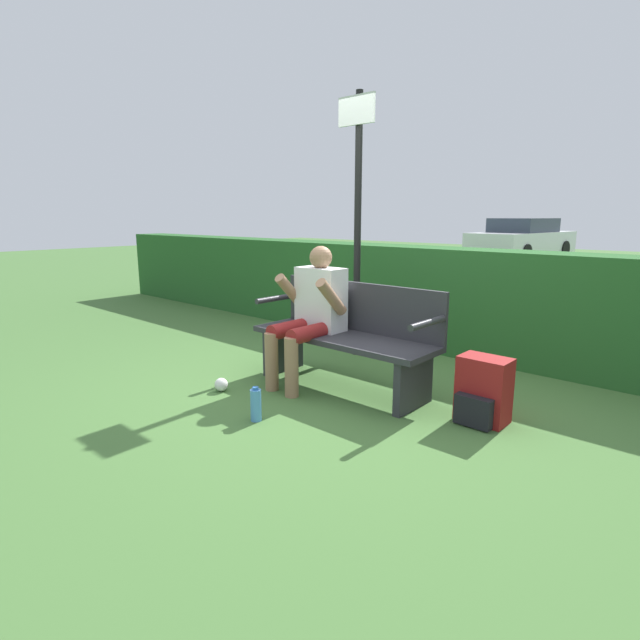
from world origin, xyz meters
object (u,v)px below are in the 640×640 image
at_px(person_seated, 312,309).
at_px(backpack, 483,392).
at_px(park_bench, 347,335).
at_px(parked_car, 522,239).
at_px(signpost, 357,209).
at_px(water_bottle, 256,405).

distance_m(person_seated, backpack, 1.52).
xyz_separation_m(park_bench, backpack, (1.17, 0.05, -0.22)).
relative_size(backpack, parked_car, 0.10).
bearing_deg(parked_car, signpost, -161.00).
height_order(park_bench, water_bottle, park_bench).
bearing_deg(water_bottle, backpack, 41.51).
height_order(park_bench, parked_car, parked_car).
bearing_deg(park_bench, person_seated, -155.26).
relative_size(person_seated, parked_car, 0.25).
bearing_deg(backpack, water_bottle, -138.49).
distance_m(water_bottle, signpost, 2.33).
bearing_deg(person_seated, signpost, 105.86).
height_order(person_seated, backpack, person_seated).
bearing_deg(signpost, parked_car, 103.57).
height_order(backpack, water_bottle, backpack).
xyz_separation_m(signpost, parked_car, (-3.12, 12.91, -0.85)).
distance_m(park_bench, person_seated, 0.37).
relative_size(backpack, signpost, 0.18).
relative_size(park_bench, water_bottle, 6.58).
distance_m(park_bench, backpack, 1.20).
bearing_deg(parked_car, backpack, -155.10).
xyz_separation_m(backpack, water_bottle, (-1.18, -1.05, -0.10)).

